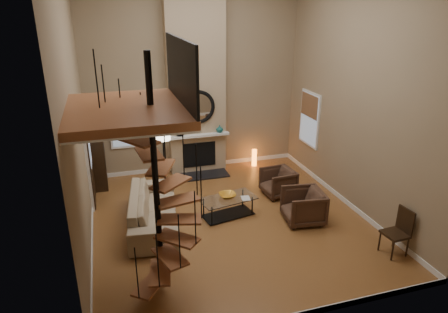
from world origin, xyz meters
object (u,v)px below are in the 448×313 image
object	(u,v)px
hutch	(96,153)
armchair_far	(307,206)
side_chair	(399,229)
floor_lamp	(163,139)
accent_lamp	(254,158)
coffee_table	(228,205)
sofa	(153,209)
armchair_near	(281,182)

from	to	relation	value
hutch	armchair_far	xyz separation A→B (m)	(4.47, -3.28, -0.60)
side_chair	floor_lamp	bearing A→B (deg)	133.11
hutch	side_chair	bearing A→B (deg)	-41.54
armchair_far	floor_lamp	world-z (taller)	floor_lamp
floor_lamp	hutch	bearing A→B (deg)	155.37
armchair_far	accent_lamp	world-z (taller)	armchair_far
hutch	coffee_table	distance (m)	3.89
hutch	side_chair	xyz separation A→B (m)	(5.58, -4.95, -0.42)
sofa	floor_lamp	bearing A→B (deg)	-9.96
armchair_near	armchair_far	size ratio (longest dim) A/B	0.89
armchair_near	armchair_far	bearing A→B (deg)	-3.80
armchair_near	hutch	bearing A→B (deg)	-117.84
armchair_far	floor_lamp	size ratio (longest dim) A/B	0.51
hutch	coffee_table	world-z (taller)	hutch
hutch	sofa	world-z (taller)	hutch
coffee_table	armchair_near	bearing A→B (deg)	22.44
armchair_far	accent_lamp	distance (m)	3.40
armchair_far	side_chair	size ratio (longest dim) A/B	0.91
hutch	armchair_near	size ratio (longest dim) A/B	2.61
sofa	armchair_far	world-z (taller)	sofa
hutch	side_chair	distance (m)	7.47
armchair_far	floor_lamp	bearing A→B (deg)	-124.43
floor_lamp	armchair_near	bearing A→B (deg)	-22.35
hutch	floor_lamp	bearing A→B (deg)	-24.63
hutch	sofa	size ratio (longest dim) A/B	0.79
side_chair	armchair_near	bearing A→B (deg)	110.43
accent_lamp	side_chair	bearing A→B (deg)	-78.02
sofa	side_chair	size ratio (longest dim) A/B	2.67
floor_lamp	side_chair	world-z (taller)	floor_lamp
armchair_near	accent_lamp	world-z (taller)	armchair_near
sofa	armchair_near	world-z (taller)	sofa
sofa	floor_lamp	world-z (taller)	floor_lamp
accent_lamp	side_chair	size ratio (longest dim) A/B	0.55
armchair_near	accent_lamp	size ratio (longest dim) A/B	1.48
sofa	accent_lamp	size ratio (longest dim) A/B	4.87
armchair_near	side_chair	world-z (taller)	side_chair
coffee_table	floor_lamp	distance (m)	2.43
hutch	armchair_near	distance (m)	4.88
armchair_near	coffee_table	world-z (taller)	armchair_near
accent_lamp	armchair_near	bearing A→B (deg)	-91.58
hutch	accent_lamp	world-z (taller)	hutch
armchair_far	side_chair	xyz separation A→B (m)	(1.11, -1.66, 0.17)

